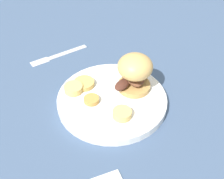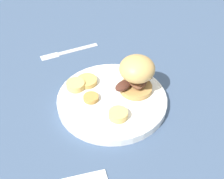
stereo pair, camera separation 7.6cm
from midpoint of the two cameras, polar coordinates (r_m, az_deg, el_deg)
ground_plane at (r=0.79m, az=2.75°, el=-2.66°), size 4.00×4.00×0.00m
dinner_plate at (r=0.78m, az=2.77°, el=-2.02°), size 0.27×0.27×0.02m
sandwich at (r=0.77m, az=7.32°, el=2.70°), size 0.09×0.12×0.10m
potato_round_0 at (r=0.80m, az=-4.00°, el=0.72°), size 0.05×0.05×0.02m
potato_round_1 at (r=0.81m, az=-1.96°, el=1.47°), size 0.05×0.05×0.01m
potato_round_2 at (r=0.72m, az=4.17°, el=-4.71°), size 0.04×0.04×0.02m
potato_round_3 at (r=0.76m, az=-1.04°, el=-1.64°), size 0.04×0.04×0.01m
fork at (r=0.96m, az=-5.71°, el=6.86°), size 0.04×0.18×0.00m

